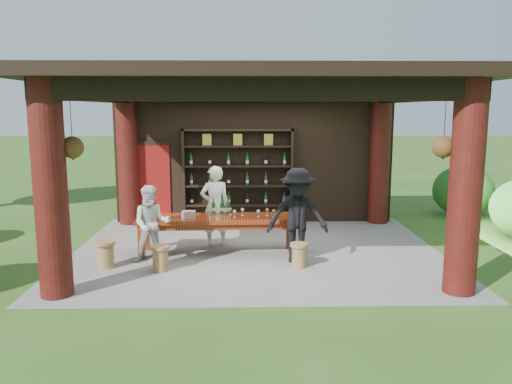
{
  "coord_description": "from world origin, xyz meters",
  "views": [
    {
      "loc": [
        -0.2,
        -9.86,
        2.85
      ],
      "look_at": [
        0.0,
        0.4,
        1.15
      ],
      "focal_mm": 35.0,
      "sensor_mm": 36.0,
      "label": 1
    }
  ],
  "objects_px": {
    "host": "(215,206)",
    "guest_woman": "(152,224)",
    "wine_shelf": "(238,177)",
    "tasting_table": "(218,222)",
    "guest_man": "(297,215)",
    "stool_near_right": "(299,254)",
    "stool_far_left": "(106,254)",
    "stool_near_left": "(160,257)",
    "napkin_basket": "(189,214)"
  },
  "relations": [
    {
      "from": "stool_far_left",
      "to": "guest_man",
      "type": "bearing_deg",
      "value": 5.19
    },
    {
      "from": "wine_shelf",
      "to": "host",
      "type": "distance_m",
      "value": 2.09
    },
    {
      "from": "tasting_table",
      "to": "stool_far_left",
      "type": "bearing_deg",
      "value": -155.83
    },
    {
      "from": "guest_woman",
      "to": "wine_shelf",
      "type": "bearing_deg",
      "value": 53.59
    },
    {
      "from": "tasting_table",
      "to": "stool_far_left",
      "type": "xyz_separation_m",
      "value": [
        -2.0,
        -0.9,
        -0.37
      ]
    },
    {
      "from": "stool_far_left",
      "to": "guest_man",
      "type": "distance_m",
      "value": 3.59
    },
    {
      "from": "wine_shelf",
      "to": "napkin_basket",
      "type": "height_order",
      "value": "wine_shelf"
    },
    {
      "from": "guest_man",
      "to": "napkin_basket",
      "type": "distance_m",
      "value": 2.14
    },
    {
      "from": "tasting_table",
      "to": "guest_man",
      "type": "distance_m",
      "value": 1.65
    },
    {
      "from": "guest_man",
      "to": "napkin_basket",
      "type": "bearing_deg",
      "value": 168.34
    },
    {
      "from": "guest_woman",
      "to": "host",
      "type": "bearing_deg",
      "value": 35.19
    },
    {
      "from": "stool_near_right",
      "to": "wine_shelf",
      "type": "bearing_deg",
      "value": 108.35
    },
    {
      "from": "wine_shelf",
      "to": "stool_far_left",
      "type": "bearing_deg",
      "value": -124.0
    },
    {
      "from": "wine_shelf",
      "to": "guest_woman",
      "type": "bearing_deg",
      "value": -116.77
    },
    {
      "from": "guest_woman",
      "to": "stool_far_left",
      "type": "bearing_deg",
      "value": -164.09
    },
    {
      "from": "napkin_basket",
      "to": "guest_woman",
      "type": "bearing_deg",
      "value": -148.73
    },
    {
      "from": "stool_near_left",
      "to": "stool_far_left",
      "type": "xyz_separation_m",
      "value": [
        -1.03,
        0.19,
        0.02
      ]
    },
    {
      "from": "stool_far_left",
      "to": "host",
      "type": "xyz_separation_m",
      "value": [
        1.91,
        1.49,
        0.59
      ]
    },
    {
      "from": "wine_shelf",
      "to": "stool_near_right",
      "type": "xyz_separation_m",
      "value": [
        1.17,
        -3.53,
        -0.96
      ]
    },
    {
      "from": "stool_near_left",
      "to": "guest_woman",
      "type": "bearing_deg",
      "value": 113.19
    },
    {
      "from": "wine_shelf",
      "to": "stool_near_left",
      "type": "distance_m",
      "value": 4.04
    },
    {
      "from": "stool_near_left",
      "to": "guest_man",
      "type": "relative_size",
      "value": 0.26
    },
    {
      "from": "host",
      "to": "napkin_basket",
      "type": "distance_m",
      "value": 0.86
    },
    {
      "from": "tasting_table",
      "to": "stool_near_left",
      "type": "relative_size",
      "value": 6.94
    },
    {
      "from": "tasting_table",
      "to": "napkin_basket",
      "type": "xyz_separation_m",
      "value": [
        -0.56,
        -0.13,
        0.19
      ]
    },
    {
      "from": "host",
      "to": "napkin_basket",
      "type": "xyz_separation_m",
      "value": [
        -0.47,
        -0.72,
        -0.03
      ]
    },
    {
      "from": "stool_near_right",
      "to": "guest_man",
      "type": "height_order",
      "value": "guest_man"
    },
    {
      "from": "stool_near_right",
      "to": "guest_man",
      "type": "xyz_separation_m",
      "value": [
        -0.01,
        0.35,
        0.66
      ]
    },
    {
      "from": "host",
      "to": "stool_far_left",
      "type": "bearing_deg",
      "value": 23.07
    },
    {
      "from": "host",
      "to": "guest_man",
      "type": "height_order",
      "value": "guest_man"
    },
    {
      "from": "stool_near_right",
      "to": "stool_far_left",
      "type": "height_order",
      "value": "stool_far_left"
    },
    {
      "from": "stool_near_right",
      "to": "guest_woman",
      "type": "distance_m",
      "value": 2.82
    },
    {
      "from": "tasting_table",
      "to": "host",
      "type": "bearing_deg",
      "value": 98.82
    },
    {
      "from": "stool_far_left",
      "to": "guest_man",
      "type": "xyz_separation_m",
      "value": [
        3.52,
        0.32,
        0.63
      ]
    },
    {
      "from": "wine_shelf",
      "to": "stool_far_left",
      "type": "height_order",
      "value": "wine_shelf"
    },
    {
      "from": "wine_shelf",
      "to": "stool_far_left",
      "type": "relative_size",
      "value": 5.5
    },
    {
      "from": "guest_man",
      "to": "stool_near_right",
      "type": "bearing_deg",
      "value": -88.69
    },
    {
      "from": "stool_near_right",
      "to": "napkin_basket",
      "type": "bearing_deg",
      "value": 159.12
    },
    {
      "from": "host",
      "to": "guest_woman",
      "type": "height_order",
      "value": "host"
    },
    {
      "from": "tasting_table",
      "to": "napkin_basket",
      "type": "height_order",
      "value": "napkin_basket"
    },
    {
      "from": "stool_near_left",
      "to": "napkin_basket",
      "type": "bearing_deg",
      "value": 67.04
    },
    {
      "from": "host",
      "to": "guest_woman",
      "type": "distance_m",
      "value": 1.59
    },
    {
      "from": "stool_near_right",
      "to": "guest_man",
      "type": "relative_size",
      "value": 0.25
    },
    {
      "from": "stool_near_left",
      "to": "guest_man",
      "type": "distance_m",
      "value": 2.63
    },
    {
      "from": "guest_woman",
      "to": "guest_man",
      "type": "height_order",
      "value": "guest_man"
    },
    {
      "from": "wine_shelf",
      "to": "tasting_table",
      "type": "relative_size",
      "value": 0.85
    },
    {
      "from": "tasting_table",
      "to": "guest_man",
      "type": "xyz_separation_m",
      "value": [
        1.53,
        -0.58,
        0.26
      ]
    },
    {
      "from": "tasting_table",
      "to": "stool_near_left",
      "type": "distance_m",
      "value": 1.51
    },
    {
      "from": "wine_shelf",
      "to": "tasting_table",
      "type": "height_order",
      "value": "wine_shelf"
    },
    {
      "from": "host",
      "to": "tasting_table",
      "type": "bearing_deg",
      "value": 83.88
    }
  ]
}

